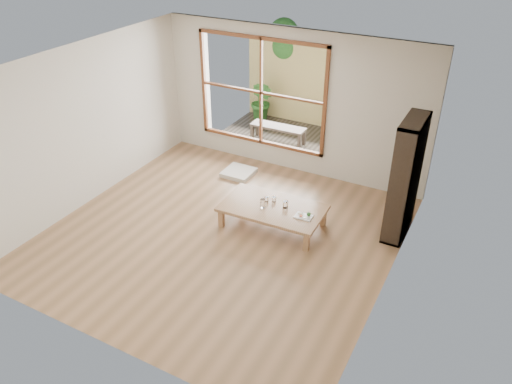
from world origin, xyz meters
TOP-DOWN VIEW (x-y plane):
  - ground at (0.00, 0.00)m, footprint 5.00×5.00m
  - low_table at (0.57, 0.56)m, footprint 1.60×0.94m
  - floor_cushion at (-0.72, 1.76)m, footprint 0.53×0.53m
  - bookshelf at (2.33, 1.32)m, footprint 0.30×0.84m
  - glass_tall at (0.44, 0.48)m, footprint 0.08×0.08m
  - glass_mid at (0.75, 0.64)m, footprint 0.08×0.08m
  - glass_short at (0.52, 0.71)m, footprint 0.06×0.06m
  - glass_small at (0.41, 0.66)m, footprint 0.06×0.06m
  - food_tray at (1.11, 0.53)m, footprint 0.27×0.20m
  - deck at (-0.60, 3.56)m, footprint 2.80×2.00m
  - garden_bench at (-0.67, 3.32)m, footprint 1.15×0.36m
  - bamboo_fence at (-0.60, 4.56)m, footprint 2.80×0.06m
  - shrub_right at (0.33, 4.23)m, footprint 0.89×0.82m
  - shrub_left at (-1.47, 4.14)m, footprint 0.64×0.58m
  - garden_tree at (-1.28, 4.86)m, footprint 1.04×0.85m

SIDE VIEW (x-z plane):
  - ground at x=0.00m, z-range 0.00..0.00m
  - deck at x=-0.60m, z-range -0.03..0.03m
  - floor_cushion at x=-0.72m, z-range 0.00..0.08m
  - low_table at x=0.57m, z-range 0.13..0.48m
  - garden_bench at x=-0.67m, z-range 0.15..0.51m
  - food_tray at x=1.11m, z-range 0.32..0.40m
  - glass_small at x=0.41m, z-range 0.34..0.42m
  - glass_short at x=0.52m, z-range 0.34..0.43m
  - glass_mid at x=0.75m, z-range 0.34..0.45m
  - glass_tall at x=0.44m, z-range 0.34..0.49m
  - shrub_right at x=0.33m, z-range 0.03..0.83m
  - shrub_left at x=-1.47m, z-range 0.03..0.98m
  - bamboo_fence at x=-0.60m, z-range 0.00..1.80m
  - bookshelf at x=2.33m, z-range 0.00..1.86m
  - garden_tree at x=-1.28m, z-range 0.52..2.74m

